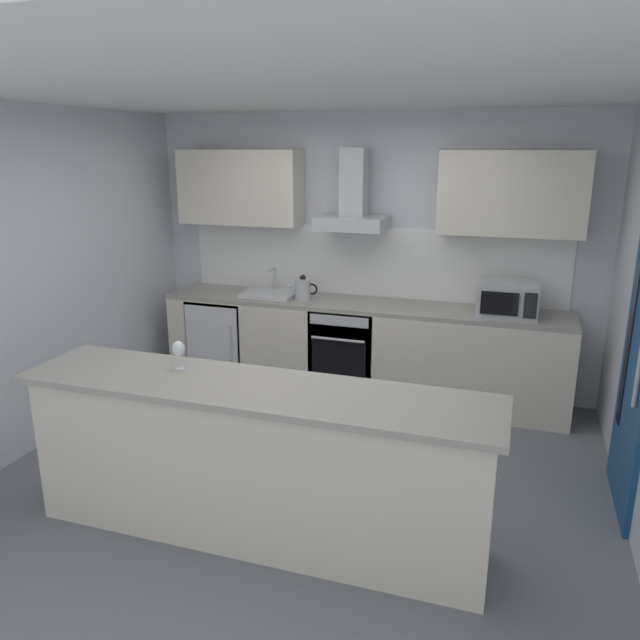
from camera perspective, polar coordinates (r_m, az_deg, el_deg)
The scene contains 16 objects.
ground at distance 4.55m, azimuth -1.80°, elevation -14.52°, with size 5.27×4.91×0.02m, color slate.
ceiling at distance 3.94m, azimuth -2.16°, elevation 20.53°, with size 5.27×4.91×0.02m, color white.
wall_back at distance 5.94m, azimuth 4.81°, elevation 6.21°, with size 5.27×0.12×2.60m, color silver.
wall_left at distance 5.21m, azimuth -25.26°, elevation 3.40°, with size 0.12×4.91×2.60m, color silver.
backsplash_tile at distance 5.88m, azimuth 4.62°, elevation 5.43°, with size 3.63×0.02×0.66m, color white.
counter_back at distance 5.78m, azimuth 3.72°, elevation -2.71°, with size 3.75×0.60×0.90m.
counter_island at distance 3.73m, azimuth -6.04°, elevation -12.99°, with size 2.83×0.64×0.97m.
upper_cabinets at distance 5.64m, azimuth 4.39°, elevation 11.96°, with size 3.70×0.32×0.70m.
side_door at distance 4.30m, azimuth 27.53°, elevation -3.04°, with size 0.08×0.85×2.05m.
oven at distance 5.78m, azimuth 2.55°, elevation -2.59°, with size 0.60×0.62×0.80m.
refrigerator at distance 6.24m, azimuth -8.82°, elevation -1.70°, with size 0.58×0.60×0.85m.
microwave at distance 5.40m, azimuth 17.08°, elevation 1.89°, with size 0.50×0.38×0.30m.
sink at distance 5.92m, azimuth -4.64°, elevation 2.51°, with size 0.50×0.40×0.26m.
kettle at distance 5.73m, azimuth -1.59°, elevation 2.91°, with size 0.29×0.15×0.24m.
range_hood at distance 5.64m, azimuth 3.09°, elevation 10.73°, with size 0.62×0.45×0.72m.
wine_glass at distance 3.82m, azimuth -13.03°, elevation -2.72°, with size 0.08×0.08×0.18m.
Camera 1 is at (1.36, -3.68, 2.29)m, focal length 34.38 mm.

